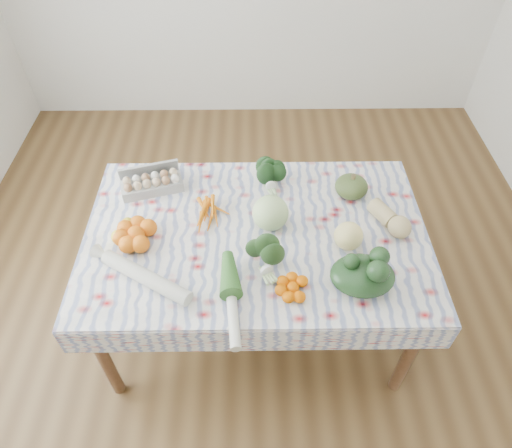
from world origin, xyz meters
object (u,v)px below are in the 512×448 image
dining_table (256,243)px  cabbage (270,213)px  egg_carton (152,184)px  grapefruit (348,236)px  kabocha_squash (351,186)px  butternut_squash (391,218)px

dining_table → cabbage: bearing=32.7°
egg_carton → grapefruit: grapefruit is taller
kabocha_squash → butternut_squash: (0.15, -0.23, -0.00)m
butternut_squash → cabbage: bearing=149.5°
egg_carton → butternut_squash: butternut_squash is taller
kabocha_squash → cabbage: size_ratio=0.97×
grapefruit → butternut_squash: bearing=29.3°
cabbage → dining_table: bearing=-147.3°
dining_table → cabbage: cabbage is taller
egg_carton → butternut_squash: (1.19, -0.27, 0.01)m
cabbage → butternut_squash: (0.58, -0.01, -0.03)m
cabbage → butternut_squash: cabbage is taller
cabbage → butternut_squash: 0.58m
egg_carton → cabbage: 0.66m
dining_table → cabbage: size_ratio=9.16×
kabocha_squash → grapefruit: (-0.07, -0.35, 0.01)m
dining_table → cabbage: 0.19m
butternut_squash → grapefruit: (-0.22, -0.13, 0.01)m
kabocha_squash → grapefruit: size_ratio=1.26×
kabocha_squash → butternut_squash: bearing=-55.5°
cabbage → butternut_squash: bearing=-0.8°
egg_carton → kabocha_squash: size_ratio=1.85×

